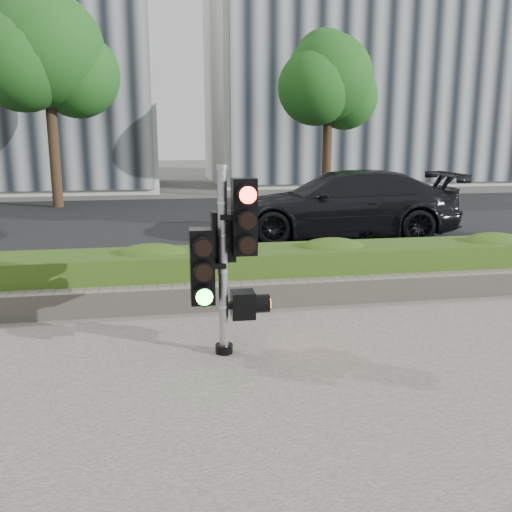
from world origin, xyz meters
name	(u,v)px	position (x,y,z in m)	size (l,w,h in m)	color
ground	(268,363)	(0.00, 0.00, 0.00)	(120.00, 120.00, 0.00)	#51514C
road	(198,223)	(0.00, 10.00, 0.01)	(60.00, 13.00, 0.02)	black
curb	(229,282)	(0.00, 3.15, 0.06)	(60.00, 0.25, 0.12)	gray
stone_wall	(241,295)	(0.00, 1.90, 0.20)	(12.00, 0.32, 0.34)	gray
hedge	(234,272)	(0.00, 2.55, 0.37)	(12.00, 1.00, 0.68)	olive
building_right	(372,73)	(11.00, 25.00, 6.00)	(18.00, 10.00, 12.00)	#B7B7B2
tree_left	(47,55)	(-4.52, 14.56, 5.04)	(4.61, 4.03, 7.34)	black
tree_right	(328,82)	(5.48, 15.55, 4.48)	(4.10, 3.58, 6.53)	black
traffic_signal	(225,252)	(-0.40, 0.33, 1.15)	(0.70, 0.51, 2.02)	black
car_dark	(341,204)	(3.20, 7.05, 0.81)	(2.22, 5.46, 1.58)	black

